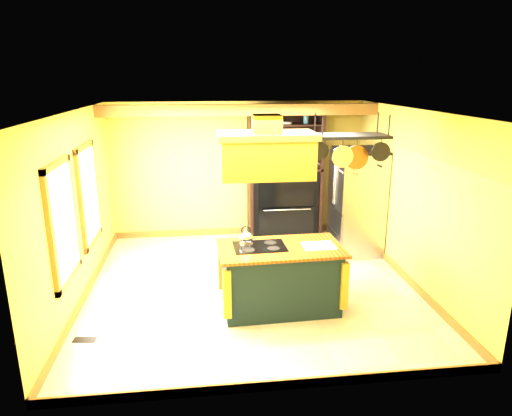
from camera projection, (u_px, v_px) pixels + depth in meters
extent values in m
plane|color=beige|center=(252.00, 286.00, 7.15)|extent=(5.00, 5.00, 0.00)
plane|color=white|center=(251.00, 111.00, 6.40)|extent=(5.00, 5.00, 0.00)
cube|color=#E5CD54|center=(238.00, 170.00, 9.16)|extent=(5.00, 0.02, 2.70)
cube|color=#E5CD54|center=(280.00, 272.00, 4.39)|extent=(5.00, 0.02, 2.70)
cube|color=#E5CD54|center=(77.00, 209.00, 6.49)|extent=(0.02, 5.00, 2.70)
cube|color=#E5CD54|center=(411.00, 198.00, 7.06)|extent=(0.02, 5.00, 2.70)
cube|color=olive|center=(241.00, 110.00, 8.05)|extent=(5.00, 0.15, 0.20)
cube|color=olive|center=(63.00, 222.00, 5.72)|extent=(0.06, 1.06, 1.56)
cube|color=white|center=(65.00, 222.00, 5.72)|extent=(0.02, 0.85, 1.34)
cube|color=olive|center=(89.00, 195.00, 7.05)|extent=(0.06, 1.06, 1.56)
cube|color=white|center=(90.00, 195.00, 7.05)|extent=(0.02, 0.85, 1.34)
cube|color=black|center=(280.00, 279.00, 6.36)|extent=(1.59, 0.91, 0.88)
cube|color=brown|center=(280.00, 248.00, 6.23)|extent=(1.73, 1.01, 0.04)
cube|color=black|center=(260.00, 246.00, 6.23)|extent=(0.72, 0.52, 0.01)
ellipsoid|color=silver|center=(246.00, 237.00, 6.28)|extent=(0.20, 0.20, 0.16)
cube|color=white|center=(319.00, 246.00, 6.23)|extent=(0.44, 0.35, 0.02)
cube|color=#A48729|center=(267.00, 158.00, 5.86)|extent=(1.18, 0.64, 0.50)
cube|color=olive|center=(267.00, 136.00, 5.78)|extent=(1.25, 0.71, 0.08)
cube|color=#A48729|center=(267.00, 127.00, 5.75)|extent=(0.35, 0.35, 0.30)
cube|color=black|center=(351.00, 136.00, 5.91)|extent=(0.96, 0.48, 0.04)
cylinder|color=black|center=(322.00, 127.00, 5.64)|extent=(0.02, 0.02, 0.28)
cylinder|color=black|center=(378.00, 123.00, 6.11)|extent=(0.02, 0.02, 0.28)
cylinder|color=black|center=(319.00, 151.00, 6.02)|extent=(0.25, 0.03, 0.25)
cylinder|color=silver|center=(342.00, 156.00, 5.88)|extent=(0.29, 0.03, 0.29)
cylinder|color=#A25C28|center=(356.00, 157.00, 6.10)|extent=(0.33, 0.03, 0.33)
cylinder|color=black|center=(381.00, 152.00, 5.92)|extent=(0.25, 0.03, 0.25)
cube|color=#999CA1|center=(357.00, 202.00, 8.34)|extent=(0.78, 0.96, 1.88)
cube|color=#999CA1|center=(340.00, 184.00, 7.95)|extent=(0.03, 0.46, 1.02)
cube|color=#999CA1|center=(333.00, 178.00, 8.41)|extent=(0.03, 0.46, 1.02)
cube|color=#999CA1|center=(334.00, 230.00, 8.44)|extent=(0.03, 0.92, 0.79)
cube|color=black|center=(354.00, 249.00, 8.60)|extent=(0.74, 0.91, 0.06)
cube|color=black|center=(282.00, 174.00, 9.24)|extent=(1.42, 0.06, 2.52)
cube|color=black|center=(250.00, 177.00, 8.90)|extent=(0.06, 0.60, 2.52)
cube|color=black|center=(318.00, 176.00, 9.06)|extent=(0.06, 0.60, 2.52)
cube|color=black|center=(285.00, 168.00, 8.93)|extent=(1.42, 0.60, 0.05)
cube|color=black|center=(284.00, 202.00, 9.15)|extent=(1.30, 0.50, 1.36)
cube|color=black|center=(287.00, 191.00, 8.74)|extent=(1.11, 0.04, 0.60)
cube|color=black|center=(287.00, 221.00, 8.90)|extent=(1.11, 0.04, 0.55)
cube|color=black|center=(285.00, 155.00, 8.86)|extent=(1.30, 0.54, 0.02)
cube|color=black|center=(285.00, 139.00, 8.78)|extent=(1.30, 0.54, 0.03)
cube|color=black|center=(285.00, 124.00, 8.70)|extent=(1.30, 0.54, 0.03)
cylinder|color=white|center=(267.00, 153.00, 8.76)|extent=(0.22, 0.22, 0.07)
cylinder|color=#4694C5|center=(305.00, 134.00, 8.74)|extent=(0.10, 0.10, 0.17)
cube|color=black|center=(85.00, 340.00, 5.68)|extent=(0.29, 0.15, 0.01)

